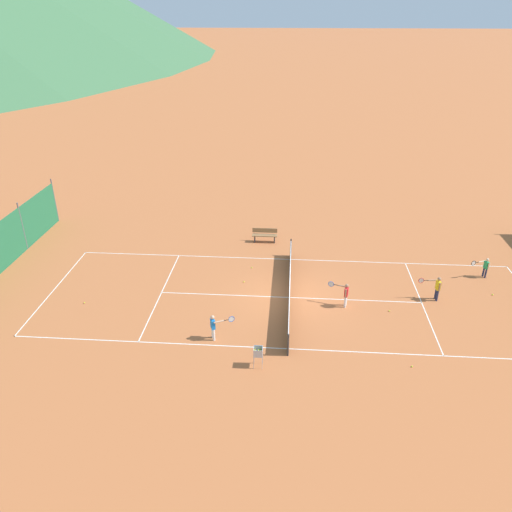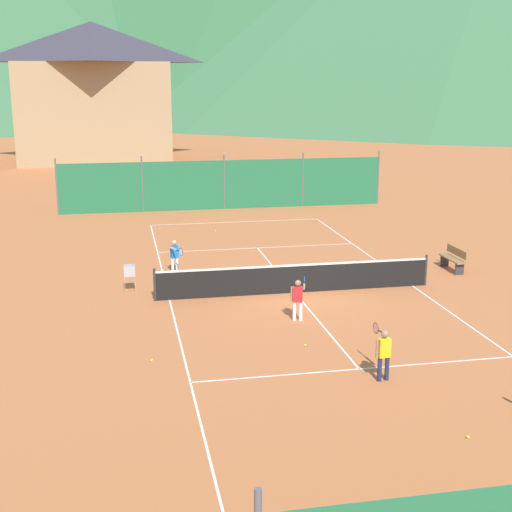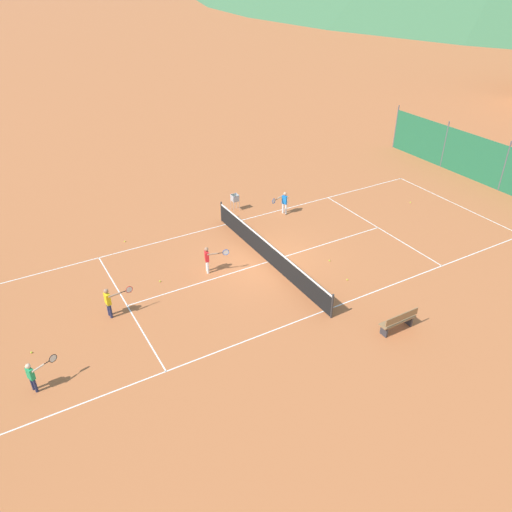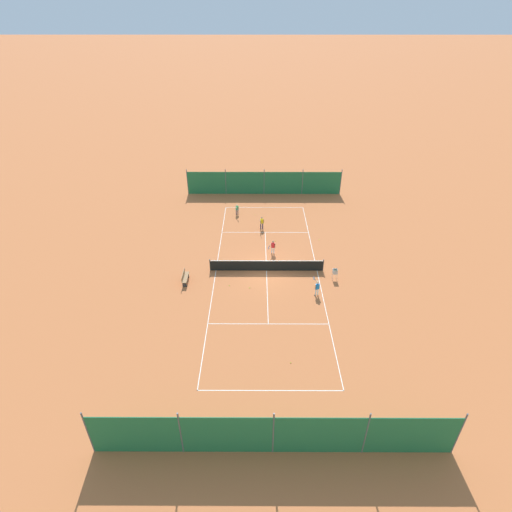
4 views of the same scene
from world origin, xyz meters
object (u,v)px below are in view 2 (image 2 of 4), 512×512
Objects in this scene: player_near_service at (383,350)px; player_far_baseline at (175,254)px; tennis_ball_by_net_left at (358,271)px; tennis_ball_alley_left at (314,271)px; tennis_ball_service_box at (305,345)px; tennis_ball_alley_right at (468,437)px; courtside_bench at (453,258)px; alpine_chalet at (94,90)px; player_far_service at (298,297)px; tennis_net at (295,278)px; tennis_ball_mid_court at (215,231)px; ball_hopper at (130,272)px; tennis_ball_by_net_right at (152,360)px.

player_near_service is 1.03× the size of player_far_baseline.
tennis_ball_alley_left is at bearing 169.94° from tennis_ball_by_net_left.
tennis_ball_service_box is at bearing 117.44° from player_near_service.
tennis_ball_alley_left and tennis_ball_alley_right have the same top height.
tennis_ball_service_box is at bearing -138.98° from courtside_bench.
courtside_bench is 0.12× the size of alpine_chalet.
player_far_service is at bearing -148.60° from courtside_bench.
tennis_ball_alley_left is 0.04× the size of courtside_bench.
player_far_baseline is (-3.98, 10.26, -0.02)m from player_near_service.
tennis_ball_by_net_left is (1.58, -0.28, 0.00)m from tennis_ball_alley_left.
tennis_net is at bearing 92.66° from player_near_service.
tennis_ball_mid_court is (-2.24, 19.94, 0.00)m from tennis_ball_alley_right.
alpine_chalet reaches higher than player_far_service.
tennis_ball_by_net_left is 1.00× the size of tennis_ball_mid_court.
tennis_net is 6.12× the size of courtside_bench.
tennis_net reaches higher than tennis_ball_service_box.
tennis_ball_alley_left is (4.97, -0.79, -0.67)m from player_far_baseline.
ball_hopper is (-4.02, -8.71, 0.63)m from tennis_ball_mid_court.
tennis_ball_service_box is 7.36m from ball_hopper.
player_far_baseline is 18.32× the size of tennis_ball_alley_left.
tennis_ball_service_box is 0.01× the size of alpine_chalet.
alpine_chalet reaches higher than tennis_net.
ball_hopper reaches higher than courtside_bench.
player_near_service is 9.55m from tennis_ball_alley_left.
alpine_chalet is at bearing 99.20° from tennis_ball_alley_right.
tennis_ball_mid_court is at bearing 76.19° from tennis_ball_by_net_right.
tennis_ball_alley_left is at bearing 10.41° from ball_hopper.
player_far_baseline reaches higher than courtside_bench.
tennis_ball_service_box is at bearing -53.28° from ball_hopper.
player_far_service is 1.37× the size of ball_hopper.
player_near_service is at bearing -78.57° from player_far_service.
tennis_ball_mid_court is at bearing 118.24° from tennis_ball_by_net_left.
tennis_net is 139.09× the size of tennis_ball_mid_court.
tennis_net is at bearing -79.89° from alpine_chalet.
tennis_ball_alley_right is at bearing -78.26° from player_far_service.
tennis_ball_by_net_right is at bearing -87.17° from alpine_chalet.
player_far_service is at bearing -126.33° from tennis_ball_by_net_left.
tennis_ball_service_box is at bearing -82.07° from alpine_chalet.
tennis_ball_alley_right is 0.07× the size of ball_hopper.
tennis_ball_service_box is at bearing 109.33° from tennis_ball_alley_right.
tennis_ball_alley_right is at bearing -84.48° from tennis_net.
tennis_ball_service_box is at bearing -100.88° from tennis_net.
tennis_ball_by_net_right is at bearing 139.04° from tennis_ball_alley_right.
tennis_ball_service_box and tennis_ball_by_net_left have the same top height.
tennis_ball_alley_left is at bearing -9.02° from player_far_baseline.
tennis_ball_service_box is (2.74, -7.88, -0.67)m from player_far_baseline.
tennis_ball_mid_court is (3.64, 14.83, 0.00)m from tennis_ball_by_net_right.
player_far_service is 6.05m from ball_hopper.
player_far_baseline is at bearing 171.05° from courtside_bench.
tennis_net is 7.10m from player_near_service.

